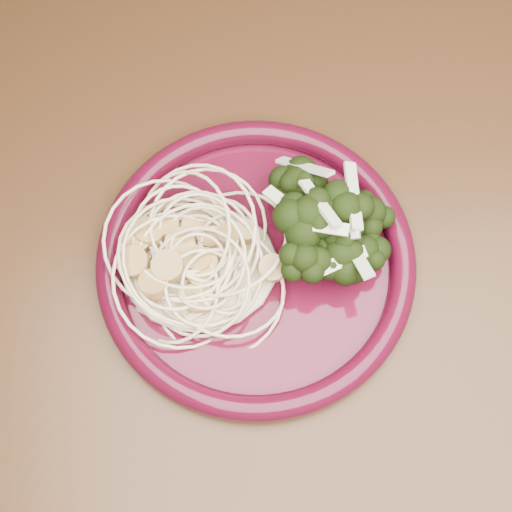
% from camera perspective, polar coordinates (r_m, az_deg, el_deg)
% --- Properties ---
extents(dining_table, '(1.20, 0.80, 0.75)m').
position_cam_1_polar(dining_table, '(0.69, 7.18, -1.80)').
color(dining_table, '#472814').
rests_on(dining_table, ground).
extents(dinner_plate, '(0.26, 0.26, 0.02)m').
position_cam_1_polar(dinner_plate, '(0.57, -0.00, -0.39)').
color(dinner_plate, '#48091C').
rests_on(dinner_plate, dining_table).
extents(spaghetti_pile, '(0.13, 0.11, 0.03)m').
position_cam_1_polar(spaghetti_pile, '(0.56, -4.46, -0.60)').
color(spaghetti_pile, beige).
rests_on(spaghetti_pile, dinner_plate).
extents(scallop_cluster, '(0.12, 0.12, 0.04)m').
position_cam_1_polar(scallop_cluster, '(0.53, -4.72, 0.68)').
color(scallop_cluster, tan).
rests_on(scallop_cluster, spaghetti_pile).
extents(broccoli_pile, '(0.09, 0.15, 0.05)m').
position_cam_1_polar(broccoli_pile, '(0.56, 5.50, 1.14)').
color(broccoli_pile, black).
rests_on(broccoli_pile, dinner_plate).
extents(onion_garnish, '(0.06, 0.10, 0.05)m').
position_cam_1_polar(onion_garnish, '(0.53, 5.80, 2.45)').
color(onion_garnish, beige).
rests_on(onion_garnish, broccoli_pile).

